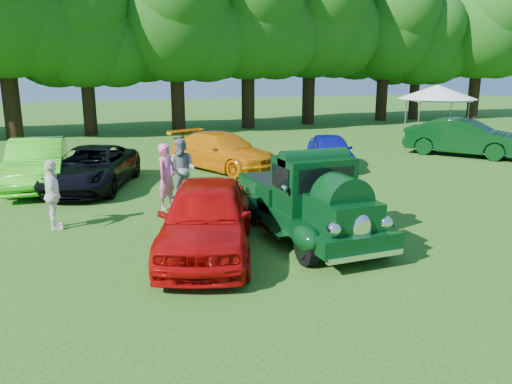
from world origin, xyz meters
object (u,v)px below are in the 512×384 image
object	(u,v)px
back_car_black	(91,168)
spectator_white	(53,195)
spectator_grey	(182,169)
canopy_tent	(437,92)
back_car_lime	(37,164)
hero_pickup	(308,202)
back_car_orange	(223,151)
back_car_green	(464,137)
spectator_pink	(167,177)
red_convertible	(207,217)
back_car_blue	(330,151)

from	to	relation	value
back_car_black	spectator_white	distance (m)	4.51
spectator_grey	canopy_tent	xyz separation A→B (m)	(16.01, 7.48, 1.78)
spectator_white	canopy_tent	world-z (taller)	canopy_tent
back_car_lime	back_car_black	world-z (taller)	back_car_lime
hero_pickup	back_car_orange	bearing A→B (deg)	86.02
spectator_grey	canopy_tent	bearing A→B (deg)	67.20
canopy_tent	back_car_orange	bearing A→B (deg)	-165.90
back_car_lime	back_car_orange	world-z (taller)	back_car_lime
hero_pickup	spectator_white	xyz separation A→B (m)	(-5.68, 2.78, 0.03)
back_car_green	spectator_pink	distance (m)	15.32
back_car_lime	back_car_black	bearing A→B (deg)	-23.44
back_car_orange	spectator_grey	world-z (taller)	spectator_grey
red_convertible	back_car_lime	distance (m)	8.98
hero_pickup	back_car_blue	size ratio (longest dim) A/B	1.25
spectator_pink	spectator_white	distance (m)	3.16
back_car_lime	back_car_blue	distance (m)	11.11
back_car_lime	spectator_white	size ratio (longest dim) A/B	2.83
back_car_lime	back_car_green	distance (m)	18.30
back_car_lime	back_car_green	bearing A→B (deg)	2.70
spectator_grey	spectator_white	bearing A→B (deg)	-112.21
back_car_black	spectator_pink	xyz separation A→B (m)	(1.87, -3.47, 0.24)
back_car_blue	red_convertible	bearing A→B (deg)	-114.18
hero_pickup	spectator_pink	world-z (taller)	hero_pickup
back_car_blue	canopy_tent	xyz separation A→B (m)	(9.09, 4.44, 2.05)
hero_pickup	red_convertible	distance (m)	2.58
back_car_lime	back_car_green	size ratio (longest dim) A/B	0.95
back_car_orange	back_car_green	world-z (taller)	back_car_green
hero_pickup	back_car_green	xyz separation A→B (m)	(12.10, 7.80, 0.01)
back_car_black	back_car_orange	xyz separation A→B (m)	(5.12, 1.52, 0.04)
hero_pickup	back_car_black	size ratio (longest dim) A/B	0.99
back_car_black	canopy_tent	xyz separation A→B (m)	(18.52, 4.89, 2.03)
back_car_green	canopy_tent	bearing A→B (deg)	30.86
back_car_orange	spectator_grey	xyz separation A→B (m)	(-2.61, -4.11, 0.21)
spectator_grey	hero_pickup	bearing A→B (deg)	-24.02
spectator_grey	red_convertible	bearing A→B (deg)	-54.62
back_car_blue	spectator_pink	size ratio (longest dim) A/B	2.12
red_convertible	back_car_blue	xyz separation A→B (m)	(7.48, 7.82, -0.13)
hero_pickup	back_car_black	xyz separation A→B (m)	(-4.52, 7.13, -0.15)
back_car_black	spectator_grey	xyz separation A→B (m)	(2.51, -2.59, 0.24)
back_car_black	spectator_grey	size ratio (longest dim) A/B	2.67
back_car_lime	spectator_pink	distance (m)	5.59
back_car_green	spectator_grey	bearing A→B (deg)	158.03
red_convertible	back_car_orange	xyz separation A→B (m)	(3.18, 8.89, -0.07)
back_car_blue	spectator_pink	bearing A→B (deg)	-133.01
back_car_blue	spectator_grey	size ratio (longest dim) A/B	2.12
back_car_lime	back_car_orange	bearing A→B (deg)	8.97
back_car_blue	hero_pickup	bearing A→B (deg)	-103.36
back_car_black	canopy_tent	size ratio (longest dim) A/B	0.92
red_convertible	back_car_orange	bearing A→B (deg)	90.74
back_car_lime	spectator_white	xyz separation A→B (m)	(0.52, -5.20, 0.06)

